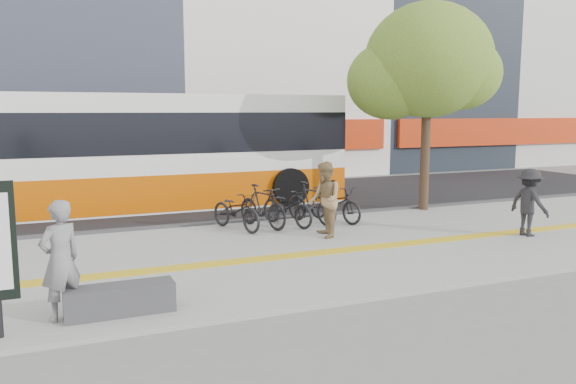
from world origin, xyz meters
name	(u,v)px	position (x,y,z in m)	size (l,w,h in m)	color
ground	(256,278)	(0.00, 0.00, 0.00)	(120.00, 120.00, 0.00)	slate
sidewalk	(232,258)	(0.00, 1.50, 0.04)	(40.00, 7.00, 0.08)	gray
tactile_strip	(239,261)	(0.00, 1.00, 0.09)	(40.00, 0.45, 0.01)	yellow
street	(163,205)	(0.00, 9.00, 0.03)	(40.00, 8.00, 0.06)	black
curb	(192,226)	(0.00, 5.00, 0.07)	(40.00, 0.25, 0.14)	#353537
bench	(120,299)	(-2.60, -1.20, 0.30)	(1.60, 0.45, 0.45)	#353537
street_tree	(425,63)	(7.18, 4.82, 4.51)	(4.40, 3.80, 6.31)	#362218
bus	(135,155)	(-0.92, 8.50, 1.73)	(13.31, 3.16, 3.54)	white
bicycle_row	(287,206)	(2.33, 4.00, 0.61)	(4.07, 2.04, 1.12)	black
seated_woman	(60,260)	(-3.40, -1.08, 0.96)	(0.65, 0.42, 1.77)	black
pedestrian_tan	(325,200)	(2.62, 2.37, 0.99)	(0.89, 0.69, 1.83)	olive
pedestrian_dark	(529,202)	(7.26, 0.57, 0.90)	(1.06, 0.61, 1.64)	black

